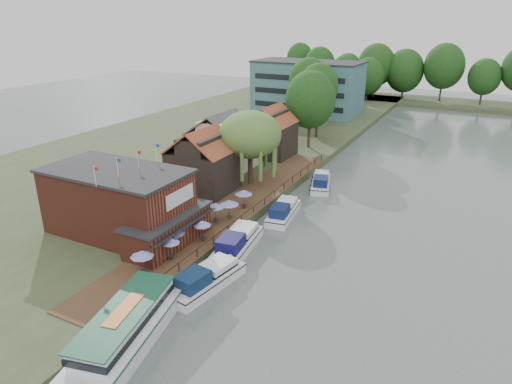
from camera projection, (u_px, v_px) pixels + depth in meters
The scene contains 29 objects.
ground at pixel (254, 270), 44.66m from camera, with size 260.00×260.00×0.00m, color #4A5553.
land_bank at pixel (199, 144), 86.28m from camera, with size 50.00×140.00×1.00m, color #384728.
quay_deck at pixel (234, 209), 55.98m from camera, with size 6.00×50.00×0.10m, color #47301E.
quay_rail at pixel (255, 209), 55.08m from camera, with size 0.20×49.00×1.00m, color black, non-canonical shape.
pub at pixel (132, 204), 48.12m from camera, with size 20.00×11.00×7.30m, color maroon, non-canonical shape.
hotel_block at pixel (307, 87), 109.45m from camera, with size 25.40×12.40×12.30m, color #38666B, non-canonical shape.
cottage_a at pixel (203, 160), 60.76m from camera, with size 8.60×7.60×8.50m, color black, non-canonical shape.
cottage_b at pixel (223, 141), 70.33m from camera, with size 9.60×8.60×8.50m, color beige, non-canonical shape.
cottage_c at pixel (271, 131), 76.07m from camera, with size 7.60×7.60×8.50m, color black, non-canonical shape.
willow at pixel (250, 148), 62.63m from camera, with size 8.60×8.60×10.43m, color #476B2D, non-canonical shape.
umbrella_0 at pixel (143, 262), 41.51m from camera, with size 2.18×2.18×2.38m, color #1C259C, non-canonical shape.
umbrella_1 at pixel (171, 249), 43.96m from camera, with size 1.94×1.94×2.38m, color navy, non-canonical shape.
umbrella_2 at pixel (174, 239), 45.77m from camera, with size 2.37×2.37×2.38m, color navy, non-canonical shape.
umbrella_3 at pixel (202, 231), 47.59m from camera, with size 1.96×1.96×2.38m, color navy, non-canonical shape.
umbrella_4 at pixel (215, 213), 51.98m from camera, with size 2.06×2.06×2.38m, color #1C1C9B, non-canonical shape.
umbrella_5 at pixel (229, 210), 52.78m from camera, with size 2.32×2.32×2.38m, color #1D1B99, non-canonical shape.
umbrella_6 at pixel (244, 199), 55.83m from camera, with size 2.18×2.18×2.38m, color #1B1B95, non-canonical shape.
cruiser_0 at pixel (207, 276), 41.42m from camera, with size 3.13×9.69×2.34m, color white, non-canonical shape.
cruiser_1 at pixel (238, 240), 48.00m from camera, with size 3.25×10.04×2.44m, color white, non-canonical shape.
cruiser_2 at pixel (283, 209), 55.95m from camera, with size 2.91×9.02×2.15m, color white, non-canonical shape.
cruiser_3 at pixel (321, 180), 65.74m from camera, with size 2.89×8.96×2.13m, color silver, non-canonical shape.
tour_boat at pixel (121, 333), 33.40m from camera, with size 4.09×14.54×3.17m, color silver, non-canonical shape.
swan at pixel (134, 331), 35.67m from camera, with size 0.44×0.44×0.44m, color white.
bank_tree_0 at pixel (310, 110), 80.17m from camera, with size 8.81×8.81×13.61m, color #143811, non-canonical shape.
bank_tree_1 at pixel (318, 101), 86.79m from camera, with size 7.41×7.41×14.15m, color #143811, non-canonical shape.
bank_tree_2 at pixel (308, 91), 98.94m from camera, with size 8.61×8.61×14.04m, color #143811, non-canonical shape.
bank_tree_3 at pixel (338, 86), 113.48m from camera, with size 6.27×6.27×11.64m, color #143811, non-canonical shape.
bank_tree_4 at pixel (345, 79), 122.01m from camera, with size 7.48×7.48×12.68m, color #143811, non-canonical shape.
bank_tree_5 at pixel (368, 79), 126.49m from camera, with size 8.88×8.88×11.61m, color #143811, non-canonical shape.
Camera 1 is at (17.95, -34.45, 23.33)m, focal length 32.00 mm.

